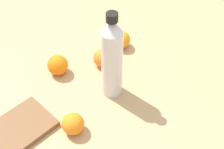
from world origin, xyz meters
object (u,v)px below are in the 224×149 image
(orange_0, at_px, (102,58))
(orange_1, at_px, (73,124))
(orange_2, at_px, (58,65))
(orange_3, at_px, (121,40))
(cutting_board, at_px, (8,136))
(water_bottle, at_px, (112,59))

(orange_0, xyz_separation_m, orange_1, (0.31, 0.05, 0.00))
(orange_2, xyz_separation_m, orange_3, (-0.23, 0.15, -0.00))
(orange_2, xyz_separation_m, cutting_board, (0.31, 0.01, -0.03))
(water_bottle, distance_m, orange_3, 0.27)
(water_bottle, bearing_deg, orange_3, 96.70)
(orange_3, relative_size, cutting_board, 0.25)
(orange_1, bearing_deg, water_bottle, 168.63)
(orange_1, bearing_deg, orange_2, -139.46)
(water_bottle, bearing_deg, orange_1, -110.00)
(water_bottle, xyz_separation_m, orange_2, (-0.00, -0.22, -0.11))
(orange_0, height_order, orange_1, orange_1)
(orange_3, bearing_deg, water_bottle, 15.33)
(orange_0, xyz_separation_m, cutting_board, (0.41, -0.12, -0.02))
(water_bottle, distance_m, cutting_board, 0.40)
(orange_1, height_order, orange_3, same)
(orange_1, relative_size, orange_3, 0.99)
(orange_0, distance_m, orange_1, 0.31)
(orange_0, bearing_deg, cutting_board, -16.66)
(orange_0, relative_size, orange_3, 0.96)
(orange_0, relative_size, orange_2, 0.91)
(orange_3, distance_m, cutting_board, 0.56)
(orange_2, height_order, orange_3, orange_2)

